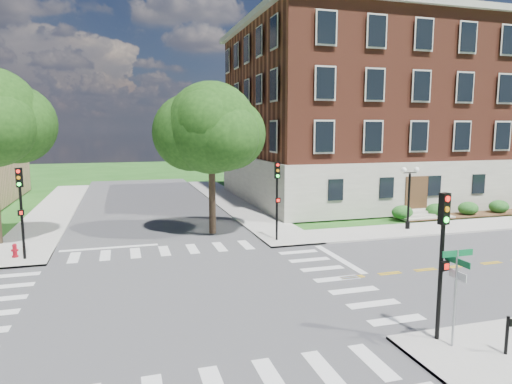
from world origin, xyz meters
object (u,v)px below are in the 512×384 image
object	(u,v)px
traffic_signal_ne	(277,191)
twin_lamp_west	(409,194)
traffic_signal_se	(442,247)
fire_hydrant	(15,251)
street_sign_pole	(456,279)
traffic_signal_nw	(21,201)
push_button_post	(508,333)

from	to	relation	value
traffic_signal_ne	twin_lamp_west	xyz separation A→B (m)	(9.64, 0.48, -0.66)
traffic_signal_ne	twin_lamp_west	bearing A→B (deg)	2.87
traffic_signal_se	fire_hydrant	world-z (taller)	traffic_signal_se
traffic_signal_se	street_sign_pole	world-z (taller)	traffic_signal_se
traffic_signal_se	twin_lamp_west	size ratio (longest dim) A/B	1.13
traffic_signal_se	traffic_signal_nw	distance (m)	20.26
street_sign_pole	fire_hydrant	size ratio (longest dim) A/B	4.13
fire_hydrant	traffic_signal_nw	bearing A→B (deg)	-42.63
traffic_signal_ne	traffic_signal_nw	size ratio (longest dim) A/B	1.00
twin_lamp_west	street_sign_pole	bearing A→B (deg)	-120.39
traffic_signal_ne	traffic_signal_nw	bearing A→B (deg)	-179.45
twin_lamp_west	fire_hydrant	world-z (taller)	twin_lamp_west
traffic_signal_ne	push_button_post	xyz separation A→B (m)	(1.96, -15.55, -2.39)
street_sign_pole	traffic_signal_se	bearing A→B (deg)	104.81
traffic_signal_se	push_button_post	xyz separation A→B (m)	(1.33, -1.46, -2.39)
traffic_signal_nw	traffic_signal_ne	bearing A→B (deg)	0.55
traffic_signal_se	fire_hydrant	size ratio (longest dim) A/B	6.40
street_sign_pole	fire_hydrant	bearing A→B (deg)	135.71
traffic_signal_ne	traffic_signal_nw	xyz separation A→B (m)	(-14.05, -0.13, 0.00)
traffic_signal_ne	twin_lamp_west	world-z (taller)	traffic_signal_ne
push_button_post	traffic_signal_se	bearing A→B (deg)	132.32
street_sign_pole	push_button_post	world-z (taller)	street_sign_pole
traffic_signal_ne	traffic_signal_nw	world-z (taller)	same
traffic_signal_nw	twin_lamp_west	distance (m)	23.71
twin_lamp_west	street_sign_pole	world-z (taller)	twin_lamp_west
twin_lamp_west	fire_hydrant	size ratio (longest dim) A/B	5.64
traffic_signal_ne	fire_hydrant	distance (m)	14.86
traffic_signal_nw	street_sign_pole	world-z (taller)	traffic_signal_nw
traffic_signal_nw	fire_hydrant	bearing A→B (deg)	137.37
traffic_signal_nw	traffic_signal_se	bearing A→B (deg)	-43.54
traffic_signal_se	twin_lamp_west	world-z (taller)	traffic_signal_se
traffic_signal_se	fire_hydrant	bearing A→B (deg)	136.49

